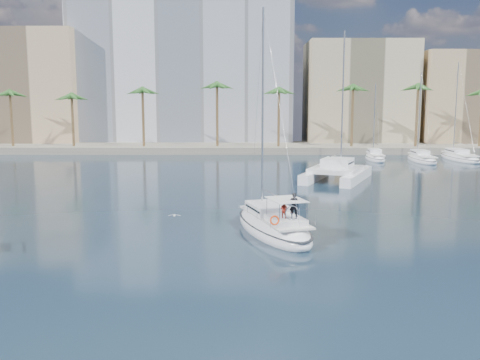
{
  "coord_description": "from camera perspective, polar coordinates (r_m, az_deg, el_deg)",
  "views": [
    {
      "loc": [
        -0.35,
        -34.75,
        9.27
      ],
      "look_at": [
        -0.54,
        1.5,
        3.76
      ],
      "focal_mm": 40.0,
      "sensor_mm": 36.0,
      "label": 1
    }
  ],
  "objects": [
    {
      "name": "palm_left",
      "position": [
        97.73,
        -20.09,
        8.73
      ],
      "size": [
        3.6,
        3.6,
        12.3
      ],
      "color": "brown",
      "rests_on": "ground"
    },
    {
      "name": "moored_yacht_a",
      "position": [
        84.75,
        14.2,
        2.11
      ],
      "size": [
        3.37,
        9.52,
        11.9
      ],
      "primitive_type": null,
      "rotation": [
        0.0,
        0.0,
        -0.07
      ],
      "color": "white",
      "rests_on": "ground"
    },
    {
      "name": "quay",
      "position": [
        96.14,
        0.51,
        3.48
      ],
      "size": [
        120.0,
        14.0,
        1.2
      ],
      "primitive_type": "cube",
      "color": "gray",
      "rests_on": "ground"
    },
    {
      "name": "palm_centre",
      "position": [
        91.75,
        0.52,
        9.28
      ],
      "size": [
        3.6,
        3.6,
        12.3
      ],
      "color": "brown",
      "rests_on": "ground"
    },
    {
      "name": "building_modern",
      "position": [
        108.48,
        -5.98,
        11.1
      ],
      "size": [
        42.0,
        16.0,
        28.0
      ],
      "primitive_type": "cube",
      "color": "silver",
      "rests_on": "ground"
    },
    {
      "name": "palm_right",
      "position": [
        97.97,
        21.07,
        8.67
      ],
      "size": [
        3.6,
        3.6,
        12.3
      ],
      "color": "brown",
      "rests_on": "ground"
    },
    {
      "name": "catamaran",
      "position": [
        62.52,
        10.29,
        1.04
      ],
      "size": [
        9.98,
        12.94,
        16.95
      ],
      "rotation": [
        0.0,
        0.0,
        -0.42
      ],
      "color": "white",
      "rests_on": "ground"
    },
    {
      "name": "building_tan_right",
      "position": [
        111.13,
        22.92,
        7.84
      ],
      "size": [
        18.0,
        12.0,
        18.0
      ],
      "primitive_type": "cube",
      "color": "tan",
      "rests_on": "ground"
    },
    {
      "name": "building_beige",
      "position": [
        107.11,
        12.49,
        8.84
      ],
      "size": [
        20.0,
        14.0,
        20.0
      ],
      "primitive_type": "cube",
      "color": "tan",
      "rests_on": "ground"
    },
    {
      "name": "ground",
      "position": [
        35.96,
        0.85,
        -6.29
      ],
      "size": [
        160.0,
        160.0,
        0.0
      ],
      "primitive_type": "plane",
      "color": "black",
      "rests_on": "ground"
    },
    {
      "name": "building_tan_left",
      "position": [
        111.81,
        -21.85,
        8.93
      ],
      "size": [
        22.0,
        14.0,
        22.0
      ],
      "primitive_type": "cube",
      "color": "tan",
      "rests_on": "ground"
    },
    {
      "name": "moored_yacht_b",
      "position": [
        84.65,
        18.8,
        1.9
      ],
      "size": [
        3.32,
        10.83,
        13.72
      ],
      "primitive_type": null,
      "rotation": [
        0.0,
        0.0,
        -0.02
      ],
      "color": "white",
      "rests_on": "ground"
    },
    {
      "name": "moored_yacht_c",
      "position": [
        88.77,
        22.38,
        2.0
      ],
      "size": [
        3.98,
        12.33,
        15.54
      ],
      "primitive_type": null,
      "rotation": [
        0.0,
        0.0,
        0.03
      ],
      "color": "white",
      "rests_on": "ground"
    },
    {
      "name": "seagull",
      "position": [
        40.42,
        -7.01,
        -3.77
      ],
      "size": [
        0.96,
        0.41,
        0.18
      ],
      "color": "silver",
      "rests_on": "ground"
    },
    {
      "name": "main_sloop",
      "position": [
        37.5,
        3.55,
        -4.87
      ],
      "size": [
        6.67,
        11.59,
        16.4
      ],
      "rotation": [
        0.0,
        0.0,
        0.31
      ],
      "color": "white",
      "rests_on": "ground"
    }
  ]
}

